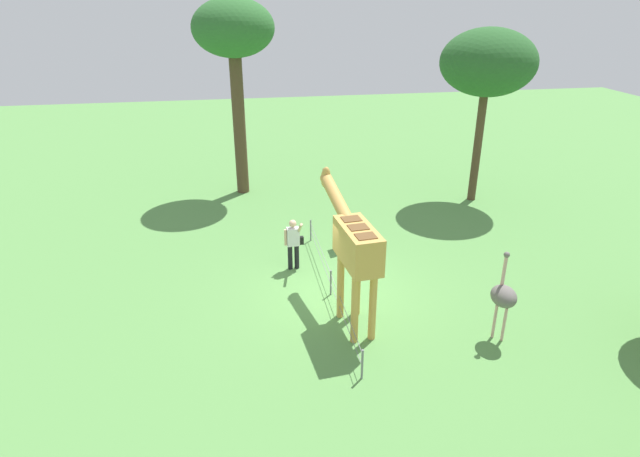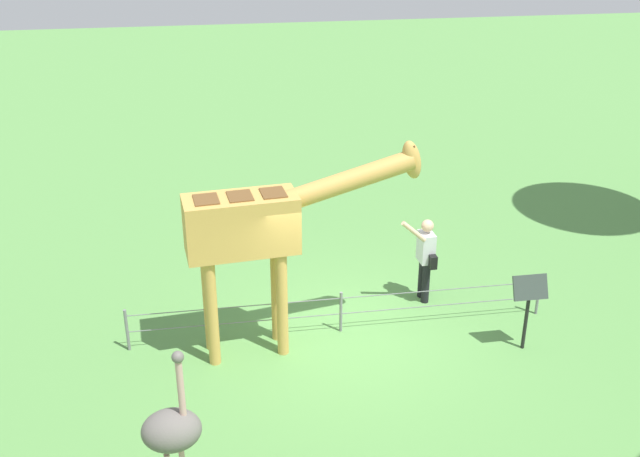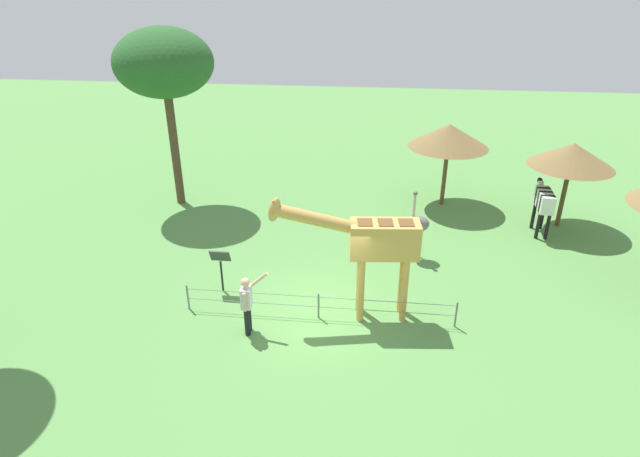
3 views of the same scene
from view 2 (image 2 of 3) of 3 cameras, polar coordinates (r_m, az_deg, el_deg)
name	(u,v)px [view 2 (image 2 of 3)]	position (r m, az deg, el deg)	size (l,w,h in m)	color
ground_plane	(342,336)	(12.71, 1.71, -8.16)	(60.00, 60.00, 0.00)	#568E47
giraffe	(262,228)	(11.40, -4.44, 0.03)	(3.77, 0.86, 3.37)	gold
visitor	(425,255)	(13.43, 8.01, -2.02)	(0.66, 0.58, 1.68)	black
ostrich	(172,430)	(9.13, -11.17, -14.82)	(0.70, 0.56, 2.25)	#CC9E93
info_sign	(529,297)	(12.36, 15.59, -5.06)	(0.56, 0.21, 1.32)	black
wire_fence	(341,310)	(12.62, 1.60, -6.23)	(7.05, 0.05, 0.75)	slate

